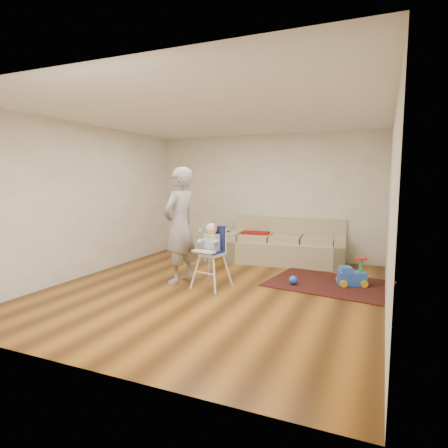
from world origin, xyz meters
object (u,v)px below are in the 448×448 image
at_px(high_chair, 212,257).
at_px(adult, 180,226).
at_px(side_table, 229,244).
at_px(toy_ball, 293,280).
at_px(ride_on_toy, 352,271).
at_px(sofa, 286,241).

height_order(high_chair, adult, adult).
height_order(side_table, toy_ball, side_table).
height_order(ride_on_toy, adult, adult).
distance_m(sofa, adult, 2.55).
relative_size(ride_on_toy, adult, 0.24).
bearing_deg(side_table, adult, -87.99).
distance_m(side_table, high_chair, 2.59).
bearing_deg(toy_ball, sofa, 108.14).
bearing_deg(sofa, high_chair, -111.12).
xyz_separation_m(side_table, toy_ball, (1.88, -1.82, -0.18)).
height_order(sofa, side_table, sofa).
bearing_deg(toy_ball, ride_on_toy, 21.32).
bearing_deg(side_table, ride_on_toy, -27.96).
relative_size(side_table, adult, 0.27).
xyz_separation_m(sofa, ride_on_toy, (1.41, -1.23, -0.21)).
distance_m(ride_on_toy, toy_ball, 0.97).
height_order(side_table, adult, adult).
xyz_separation_m(sofa, toy_ball, (0.52, -1.58, -0.37)).
xyz_separation_m(side_table, ride_on_toy, (2.77, -1.47, -0.02)).
bearing_deg(sofa, ride_on_toy, -45.96).
xyz_separation_m(sofa, high_chair, (-0.66, -2.24, 0.05)).
xyz_separation_m(side_table, adult, (0.08, -2.39, 0.70)).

